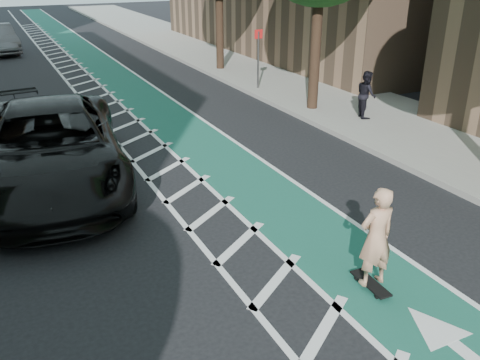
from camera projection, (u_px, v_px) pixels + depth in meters
ground at (194, 306)px, 8.05m from camera, size 120.00×120.00×0.00m
bike_lane at (168, 118)px, 17.47m from camera, size 2.00×90.00×0.01m
buffer_strip at (125, 124)px, 16.86m from camera, size 1.40×90.00×0.01m
sidewalk_right at (324, 95)px, 20.10m from camera, size 5.00×90.00×0.15m
curb_right at (270, 102)px, 19.09m from camera, size 0.12×90.00×0.16m
sign_post at (258, 58)px, 20.45m from camera, size 0.35×0.08×2.47m
skateboard at (371, 284)px, 8.44m from camera, size 0.28×0.85×0.11m
skateboarder at (376, 237)px, 8.08m from camera, size 0.65×0.44×1.73m
suv_near at (50, 148)px, 11.91m from camera, size 4.12×7.39×1.95m
suv_far at (25, 138)px, 13.19m from camera, size 2.63×5.46×1.53m
pedestrian at (366, 94)px, 16.77m from camera, size 0.81×0.91×1.55m
barrel_a at (4, 139)px, 13.98m from camera, size 0.76×0.76×1.03m
barrel_b at (17, 130)px, 14.94m from camera, size 0.66×0.66×0.89m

